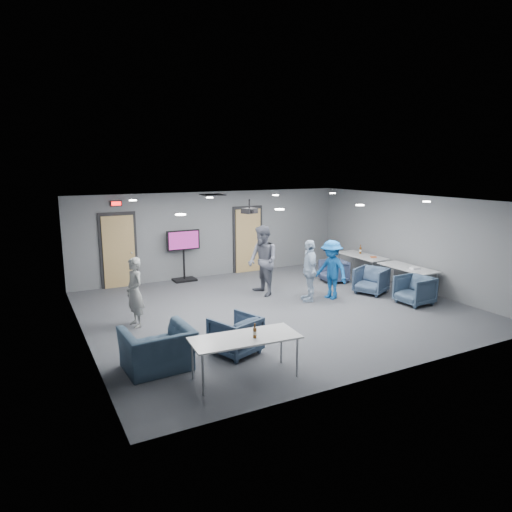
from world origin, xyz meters
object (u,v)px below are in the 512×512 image
projector (249,211)px  person_a (135,292)px  chair_front_a (235,335)px  person_d (331,270)px  chair_right_a (334,271)px  person_b (263,261)px  table_right_a (362,257)px  table_right_b (408,269)px  table_front_left (245,340)px  chair_right_c (415,290)px  chair_front_b (158,349)px  bottle_right (360,250)px  person_c (309,270)px  bottle_front (255,332)px  tv_stand (184,252)px  chair_right_b (371,281)px

projector → person_a: bearing=168.2°
projector → chair_front_a: bearing=-140.4°
person_d → chair_right_a: size_ratio=2.14×
chair_right_a → projector: 3.92m
person_a → projector: bearing=86.7°
person_b → table_right_a: 3.72m
table_right_b → table_front_left: bearing=112.1°
chair_right_c → chair_front_b: size_ratio=0.70×
chair_front_b → bottle_right: (7.68, 3.72, 0.46)m
chair_right_a → table_front_left: (-5.25, -4.49, 0.35)m
person_a → table_right_b: person_a is taller
person_b → table_right_b: (3.70, -1.68, -0.28)m
person_c → bottle_right: bearing=137.0°
chair_right_a → chair_front_b: (-6.46, -3.49, 0.04)m
person_b → table_right_a: (3.70, 0.22, -0.28)m
person_a → bottle_front: size_ratio=6.27×
person_b → chair_front_a: person_b is taller
chair_right_c → chair_right_a: bearing=-172.5°
person_b → table_front_left: (-2.65, -4.26, -0.27)m
person_c → projector: (-1.48, 0.54, 1.59)m
tv_stand → bottle_front: bearing=-99.3°
chair_right_b → table_front_left: bearing=-85.5°
person_b → projector: 1.66m
chair_right_c → chair_front_a: bearing=-84.3°
chair_right_c → tv_stand: (-4.45, 5.05, 0.53)m
table_right_a → bottle_front: (-6.22, -4.58, 0.14)m
chair_front_b → table_right_a: (7.56, 3.48, 0.31)m
chair_right_b → bottle_right: bearing=123.8°
table_front_left → bottle_right: bottle_right is taller
bottle_front → table_right_b: bearing=23.3°
chair_right_c → person_a: bearing=-105.9°
chair_right_a → bottle_right: bearing=110.0°
chair_front_b → table_right_a: size_ratio=0.66×
person_b → projector: (-0.65, -0.50, 1.45)m
person_c → bottle_right: 3.35m
chair_right_b → chair_front_a: size_ratio=0.99×
person_d → table_right_a: bearing=109.2°
chair_right_b → table_right_b: size_ratio=0.47×
person_c → bottle_front: 4.72m
bottle_front → projector: size_ratio=0.61×
chair_front_b → bottle_right: 8.55m
chair_right_b → table_right_a: size_ratio=0.46×
chair_front_a → chair_front_b: bearing=-19.8°
person_b → chair_front_a: size_ratio=2.36×
person_d → projector: size_ratio=3.90×
person_a → table_right_a: 7.46m
person_a → chair_right_c: person_a is taller
chair_front_b → projector: 4.70m
person_d → bottle_right: (2.36, 1.61, 0.05)m
chair_right_c → projector: size_ratio=2.01×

